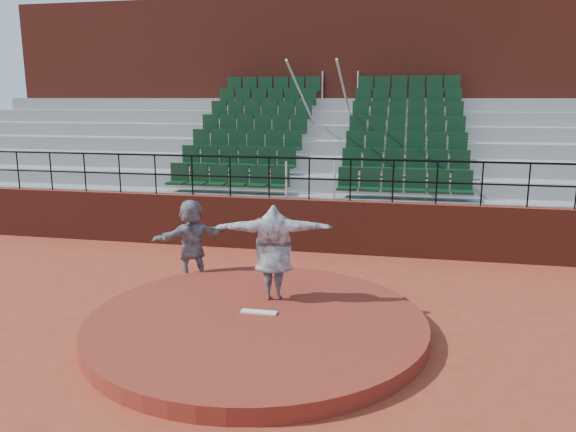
{
  "coord_description": "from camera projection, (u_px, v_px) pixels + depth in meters",
  "views": [
    {
      "loc": [
        2.26,
        -8.29,
        3.74
      ],
      "look_at": [
        0.0,
        2.5,
        1.4
      ],
      "focal_mm": 35.0,
      "sensor_mm": 36.0,
      "label": 1
    }
  ],
  "objects": [
    {
      "name": "seating_deck",
      "position": [
        329.0,
        174.0,
        17.14
      ],
      "size": [
        24.0,
        5.97,
        4.63
      ],
      "color": "gray",
      "rests_on": "ground"
    },
    {
      "name": "pitching_rubber",
      "position": [
        259.0,
        312.0,
        9.25
      ],
      "size": [
        0.6,
        0.15,
        0.03
      ],
      "primitive_type": "cube",
      "color": "white",
      "rests_on": "pitchers_mound"
    },
    {
      "name": "boundary_wall",
      "position": [
        309.0,
        225.0,
        13.81
      ],
      "size": [
        24.0,
        0.3,
        1.3
      ],
      "primitive_type": "cube",
      "color": "maroon",
      "rests_on": "ground"
    },
    {
      "name": "fielder",
      "position": [
        191.0,
        240.0,
        11.59
      ],
      "size": [
        1.5,
        1.44,
        1.7
      ],
      "primitive_type": "imported",
      "rotation": [
        0.0,
        0.0,
        3.89
      ],
      "color": "black",
      "rests_on": "ground"
    },
    {
      "name": "press_box_facade",
      "position": [
        345.0,
        102.0,
        20.49
      ],
      "size": [
        24.0,
        3.0,
        7.1
      ],
      "primitive_type": "cube",
      "color": "maroon",
      "rests_on": "ground"
    },
    {
      "name": "pitcher",
      "position": [
        273.0,
        252.0,
        9.78
      ],
      "size": [
        2.14,
        0.94,
        1.68
      ],
      "primitive_type": "imported",
      "rotation": [
        0.0,
        0.0,
        3.33
      ],
      "color": "black",
      "rests_on": "pitchers_mound"
    },
    {
      "name": "wall_railing",
      "position": [
        309.0,
        169.0,
        13.53
      ],
      "size": [
        24.04,
        0.05,
        1.03
      ],
      "color": "black",
      "rests_on": "boundary_wall"
    },
    {
      "name": "pitchers_mound",
      "position": [
        257.0,
        324.0,
        9.14
      ],
      "size": [
        5.5,
        5.5,
        0.25
      ],
      "primitive_type": "cylinder",
      "color": "maroon",
      "rests_on": "ground"
    },
    {
      "name": "ground",
      "position": [
        257.0,
        331.0,
        9.16
      ],
      "size": [
        90.0,
        90.0,
        0.0
      ],
      "primitive_type": "plane",
      "color": "#9D3A23",
      "rests_on": "ground"
    }
  ]
}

